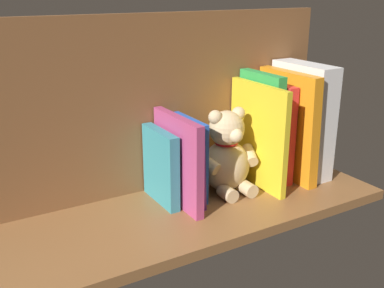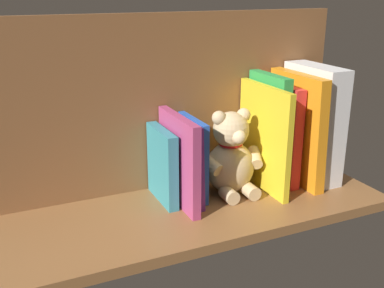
{
  "view_description": "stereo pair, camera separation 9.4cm",
  "coord_description": "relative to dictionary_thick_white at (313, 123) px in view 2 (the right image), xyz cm",
  "views": [
    {
      "loc": [
        45.29,
        76.8,
        44.75
      ],
      "look_at": [
        0.0,
        0.0,
        14.11
      ],
      "focal_mm": 43.24,
      "sensor_mm": 36.0,
      "label": 1
    },
    {
      "loc": [
        36.94,
        81.15,
        44.75
      ],
      "look_at": [
        0.0,
        0.0,
        14.11
      ],
      "focal_mm": 43.24,
      "sensor_mm": 36.0,
      "label": 2
    }
  ],
  "objects": [
    {
      "name": "dictionary_thick_white",
      "position": [
        0.0,
        0.0,
        0.0
      ],
      "size": [
        5.93,
        17.46,
        27.39
      ],
      "primitive_type": "cube",
      "color": "white",
      "rests_on": "ground_plane"
    },
    {
      "name": "ground_plane",
      "position": [
        33.17,
        3.29,
        -14.8
      ],
      "size": [
        84.65,
        31.03,
        2.2
      ],
      "primitive_type": "cube",
      "color": "brown"
    },
    {
      "name": "book_4",
      "position": [
        30.37,
        -2.26,
        -4.79
      ],
      "size": [
        1.42,
        13.13,
        17.81
      ],
      "primitive_type": "cube",
      "color": "blue",
      "rests_on": "ground_plane"
    },
    {
      "name": "book_7",
      "position": [
        37.64,
        -2.31,
        -5.57
      ],
      "size": [
        2.23,
        13.04,
        16.24
      ],
      "primitive_type": "cube",
      "color": "teal",
      "rests_on": "ground_plane"
    },
    {
      "name": "book_0",
      "position": [
        5.0,
        0.57,
        -0.66
      ],
      "size": [
        3.43,
        18.8,
        26.13
      ],
      "primitive_type": "cube",
      "rotation": [
        0.0,
        0.03,
        0.0
      ],
      "color": "orange",
      "rests_on": "ground_plane"
    },
    {
      "name": "book_2",
      "position": [
        11.54,
        -1.76,
        -0.7
      ],
      "size": [
        2.39,
        14.15,
        25.98
      ],
      "primitive_type": "cube",
      "color": "green",
      "rests_on": "ground_plane"
    },
    {
      "name": "shelf_back_panel",
      "position": [
        33.17,
        -9.98,
        6.03
      ],
      "size": [
        84.65,
        1.5,
        39.45
      ],
      "primitive_type": "cube",
      "color": "brown",
      "rests_on": "ground_plane"
    },
    {
      "name": "teddy_bear",
      "position": [
        22.07,
        -0.08,
        -5.2
      ],
      "size": [
        15.66,
        12.38,
        19.3
      ],
      "rotation": [
        0.0,
        0.0,
        -0.02
      ],
      "color": "#D1B284",
      "rests_on": "ground_plane"
    },
    {
      "name": "book_5",
      "position": [
        32.53,
        -1.13,
        -4.6
      ],
      "size": [
        1.99,
        15.39,
        18.23
      ],
      "primitive_type": "cube",
      "rotation": [
        0.0,
        0.03,
        0.0
      ],
      "color": "purple",
      "rests_on": "ground_plane"
    },
    {
      "name": "book_3",
      "position": [
        14.2,
        0.92,
        -1.63
      ],
      "size": [
        1.44,
        19.49,
        24.13
      ],
      "primitive_type": "cube",
      "color": "yellow",
      "rests_on": "ground_plane"
    },
    {
      "name": "book_6",
      "position": [
        34.88,
        0.33,
        -3.92
      ],
      "size": [
        1.81,
        18.33,
        19.55
      ],
      "primitive_type": "cube",
      "color": "#B23F72",
      "rests_on": "ground_plane"
    },
    {
      "name": "book_1",
      "position": [
        8.32,
        -1.5,
        -1.98
      ],
      "size": [
        2.56,
        14.66,
        23.42
      ],
      "primitive_type": "cube",
      "color": "red",
      "rests_on": "ground_plane"
    }
  ]
}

